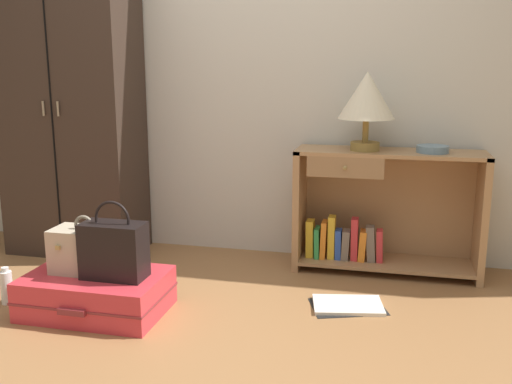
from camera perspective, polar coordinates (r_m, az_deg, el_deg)
name	(u,v)px	position (r m, az deg, el deg)	size (l,w,h in m)	color
ground_plane	(177,350)	(2.70, -7.76, -15.10)	(9.00, 9.00, 0.00)	olive
back_wall	(255,54)	(3.82, -0.08, 13.36)	(6.40, 0.10, 2.60)	beige
wardrobe	(71,106)	(4.00, -17.65, 8.04)	(0.85, 0.47, 1.94)	#33261E
bookshelf	(380,212)	(3.60, 12.03, -1.93)	(1.10, 0.35, 0.74)	#A37A51
table_lamp	(367,98)	(3.46, 10.80, 9.06)	(0.33, 0.33, 0.46)	olive
bowl	(433,149)	(3.50, 16.91, 4.04)	(0.18, 0.18, 0.04)	slate
suitcase_large	(96,293)	(3.11, -15.37, -9.53)	(0.70, 0.48, 0.20)	#D1333D
train_case	(86,250)	(3.09, -16.36, -5.48)	(0.33, 0.20, 0.30)	#B7A88E
handbag	(114,250)	(2.96, -13.76, -5.49)	(0.31, 0.16, 0.39)	black
bottle	(7,287)	(3.37, -23.24, -8.53)	(0.06, 0.06, 0.20)	white
open_book_on_floor	(348,305)	(3.13, 8.98, -10.91)	(0.44, 0.37, 0.02)	white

